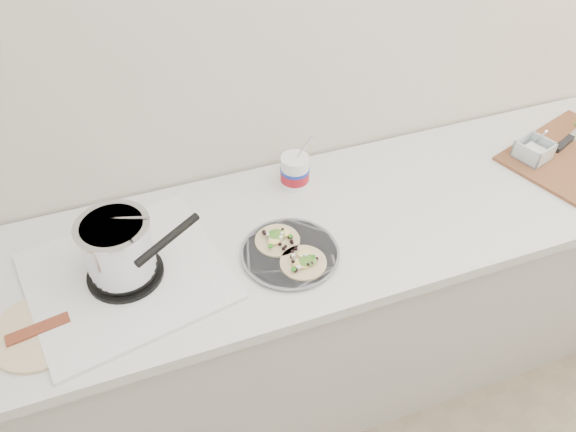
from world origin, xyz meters
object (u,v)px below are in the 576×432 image
object	(u,v)px
stove	(121,258)
cutboard	(570,152)
bacon_plate	(39,331)
taco_plate	(290,251)
tub	(296,169)

from	to	relation	value
stove	cutboard	xyz separation A→B (m)	(1.56, 0.04, -0.06)
cutboard	bacon_plate	distance (m)	1.81
taco_plate	cutboard	bearing A→B (deg)	5.82
taco_plate	cutboard	xyz separation A→B (m)	(1.10, 0.11, 0.00)
tub	bacon_plate	bearing A→B (deg)	-158.36
taco_plate	tub	bearing A→B (deg)	66.52
stove	bacon_plate	size ratio (longest dim) A/B	2.43
cutboard	tub	bearing A→B (deg)	150.68
bacon_plate	taco_plate	bearing A→B (deg)	2.82
stove	cutboard	size ratio (longest dim) A/B	1.06
taco_plate	bacon_plate	bearing A→B (deg)	-177.18
stove	cutboard	world-z (taller)	stove
taco_plate	cutboard	world-z (taller)	cutboard
stove	taco_plate	distance (m)	0.47
stove	bacon_plate	xyz separation A→B (m)	(-0.24, -0.11, -0.08)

